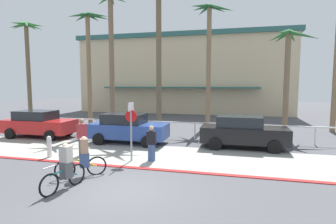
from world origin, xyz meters
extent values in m
plane|color=#4C4C51|center=(0.00, 10.00, 0.00)|extent=(80.00, 80.00, 0.00)
cube|color=#9E9E93|center=(0.00, 4.20, 0.01)|extent=(44.00, 4.00, 0.02)
cube|color=maroon|center=(0.00, 2.20, 0.01)|extent=(44.00, 0.24, 0.03)
cube|color=beige|center=(-2.68, 26.43, 4.33)|extent=(24.69, 8.86, 8.66)
cube|color=#2D605B|center=(-2.68, 26.43, 8.91)|extent=(25.29, 9.46, 0.50)
cube|color=#2D605B|center=(-2.68, 21.50, 3.00)|extent=(17.29, 1.20, 0.16)
cylinder|color=white|center=(0.00, 8.50, 1.00)|extent=(20.02, 0.08, 0.08)
cylinder|color=white|center=(-10.01, 8.50, 0.50)|extent=(0.08, 0.08, 1.00)
cylinder|color=white|center=(-7.78, 8.50, 0.50)|extent=(0.08, 0.08, 1.00)
cylinder|color=white|center=(-5.56, 8.50, 0.50)|extent=(0.08, 0.08, 1.00)
cylinder|color=white|center=(-3.34, 8.50, 0.50)|extent=(0.08, 0.08, 1.00)
cylinder|color=white|center=(-1.11, 8.50, 0.50)|extent=(0.08, 0.08, 1.00)
cylinder|color=white|center=(1.11, 8.50, 0.50)|extent=(0.08, 0.08, 1.00)
cylinder|color=white|center=(3.34, 8.50, 0.50)|extent=(0.08, 0.08, 1.00)
cylinder|color=white|center=(5.56, 8.50, 0.50)|extent=(0.08, 0.08, 1.00)
cylinder|color=white|center=(7.78, 8.50, 0.50)|extent=(0.08, 0.08, 1.00)
cylinder|color=gray|center=(-0.87, 3.09, 1.10)|extent=(0.08, 0.08, 2.20)
cube|color=white|center=(-0.87, 3.09, 2.38)|extent=(0.04, 0.56, 0.36)
cylinder|color=red|center=(-0.87, 3.09, 1.98)|extent=(0.52, 0.03, 0.52)
cylinder|color=white|center=(-4.74, 2.74, 0.42)|extent=(0.20, 0.20, 0.85)
sphere|color=white|center=(-4.74, 2.74, 0.90)|extent=(0.20, 0.20, 0.20)
cylinder|color=brown|center=(-14.39, 12.70, 4.31)|extent=(0.36, 0.36, 8.62)
cone|color=#387F3D|center=(-13.49, 12.70, 8.45)|extent=(1.86, 0.32, 0.66)
cone|color=#387F3D|center=(-13.93, 13.15, 8.42)|extent=(1.20, 1.20, 0.71)
cone|color=#387F3D|center=(-14.39, 13.35, 8.47)|extent=(0.32, 1.38, 0.62)
cone|color=#387F3D|center=(-14.81, 13.12, 8.36)|extent=(1.17, 1.17, 0.82)
cone|color=#387F3D|center=(-15.10, 12.70, 8.43)|extent=(1.52, 0.32, 0.69)
cone|color=#387F3D|center=(-14.85, 12.24, 8.37)|extent=(1.23, 1.23, 0.80)
cone|color=#387F3D|center=(-14.39, 11.81, 8.48)|extent=(0.32, 1.83, 0.60)
cone|color=#387F3D|center=(-13.91, 12.22, 8.38)|extent=(1.27, 1.27, 0.79)
cylinder|color=#846B4C|center=(-8.36, 12.61, 4.52)|extent=(0.36, 0.36, 9.03)
cone|color=#235B2D|center=(-7.41, 12.61, 8.87)|extent=(1.95, 0.32, 0.63)
cone|color=#235B2D|center=(-7.65, 13.20, 8.90)|extent=(1.66, 1.46, 0.59)
cone|color=#235B2D|center=(-8.23, 13.34, 8.90)|extent=(0.58, 1.58, 0.59)
cone|color=#235B2D|center=(-8.76, 13.30, 8.77)|extent=(1.12, 1.63, 0.83)
cone|color=#235B2D|center=(-9.10, 12.88, 8.84)|extent=(1.66, 0.87, 0.70)
cone|color=#235B2D|center=(-9.10, 12.34, 8.90)|extent=(1.64, 0.86, 0.57)
cone|color=#235B2D|center=(-8.70, 12.02, 8.82)|extent=(1.00, 1.42, 0.74)
cone|color=#235B2D|center=(-8.21, 11.78, 8.84)|extent=(0.62, 1.77, 0.69)
cone|color=#235B2D|center=(-7.83, 12.16, 8.91)|extent=(1.31, 1.17, 0.57)
cylinder|color=#756047|center=(-5.30, 10.52, 4.80)|extent=(0.36, 0.36, 9.60)
cone|color=#387F3D|center=(-5.45, 11.17, 9.43)|extent=(0.63, 1.46, 0.65)
cone|color=#387F3D|center=(-5.96, 10.84, 9.41)|extent=(1.55, 0.97, 0.69)
cylinder|color=brown|center=(-1.63, 10.12, 4.86)|extent=(0.36, 0.36, 9.71)
cylinder|color=#846B4C|center=(1.37, 13.85, 4.68)|extent=(0.36, 0.36, 9.36)
cone|color=#235B2D|center=(2.28, 13.85, 9.11)|extent=(1.91, 0.32, 0.82)
cone|color=#235B2D|center=(1.95, 14.43, 9.23)|extent=(1.43, 1.43, 0.58)
cone|color=#235B2D|center=(1.37, 14.46, 9.24)|extent=(0.32, 1.28, 0.56)
cone|color=#235B2D|center=(0.88, 14.34, 9.15)|extent=(1.28, 1.28, 0.74)
cone|color=#235B2D|center=(0.72, 13.85, 9.22)|extent=(1.37, 0.32, 0.60)
cone|color=#235B2D|center=(0.73, 13.21, 9.21)|extent=(1.54, 1.54, 0.62)
cone|color=#235B2D|center=(1.37, 12.91, 9.15)|extent=(0.32, 1.96, 0.74)
cone|color=#235B2D|center=(1.80, 13.43, 9.11)|extent=(1.16, 1.16, 0.80)
cylinder|color=#756047|center=(6.70, 11.49, 3.36)|extent=(0.36, 0.36, 6.71)
cone|color=#2D6B33|center=(7.62, 11.49, 6.45)|extent=(1.92, 0.32, 0.83)
cone|color=#2D6B33|center=(7.01, 12.02, 6.46)|extent=(0.95, 1.33, 0.80)
cone|color=#2D6B33|center=(6.37, 12.07, 6.47)|extent=(1.00, 1.42, 0.78)
cone|color=#2D6B33|center=(6.10, 11.49, 6.44)|extent=(1.34, 0.32, 0.84)
cone|color=#2D6B33|center=(6.24, 10.68, 6.55)|extent=(1.24, 1.83, 0.65)
cone|color=#2D6B33|center=(7.03, 10.92, 6.51)|extent=(0.98, 1.39, 0.72)
cube|color=red|center=(-8.47, 6.67, 0.73)|extent=(4.40, 1.80, 0.80)
cube|color=#1E2328|center=(-8.72, 6.67, 1.41)|extent=(2.29, 1.58, 0.56)
cylinder|color=black|center=(-7.06, 7.57, 0.33)|extent=(0.66, 0.22, 0.66)
cylinder|color=black|center=(-7.06, 5.77, 0.33)|extent=(0.66, 0.22, 0.66)
cylinder|color=black|center=(-9.88, 7.57, 0.33)|extent=(0.66, 0.22, 0.66)
cylinder|color=black|center=(-9.88, 5.77, 0.33)|extent=(0.66, 0.22, 0.66)
cube|color=#284793|center=(-2.38, 6.46, 0.73)|extent=(4.40, 1.80, 0.80)
cube|color=#1E2328|center=(-2.63, 6.46, 1.41)|extent=(2.29, 1.58, 0.56)
cylinder|color=black|center=(-0.97, 7.36, 0.33)|extent=(0.66, 0.22, 0.66)
cylinder|color=black|center=(-0.97, 5.56, 0.33)|extent=(0.66, 0.22, 0.66)
cylinder|color=black|center=(-3.79, 7.36, 0.33)|extent=(0.66, 0.22, 0.66)
cylinder|color=black|center=(-3.79, 5.56, 0.33)|extent=(0.66, 0.22, 0.66)
cube|color=black|center=(3.93, 6.80, 0.73)|extent=(4.40, 1.80, 0.80)
cube|color=#1E2328|center=(3.68, 6.80, 1.41)|extent=(2.29, 1.58, 0.56)
cylinder|color=black|center=(5.34, 7.70, 0.33)|extent=(0.66, 0.22, 0.66)
cylinder|color=black|center=(5.34, 5.90, 0.33)|extent=(0.66, 0.22, 0.66)
cylinder|color=black|center=(2.52, 7.70, 0.33)|extent=(0.66, 0.22, 0.66)
cylinder|color=black|center=(2.52, 5.90, 0.33)|extent=(0.66, 0.22, 0.66)
torus|color=black|center=(-2.32, 0.44, 0.33)|extent=(0.60, 0.50, 0.72)
torus|color=black|center=(-1.46, 1.13, 0.33)|extent=(0.60, 0.50, 0.72)
cylinder|color=gold|center=(-1.72, 0.92, 0.48)|extent=(0.57, 0.47, 0.35)
cylinder|color=gold|center=(-2.13, 0.59, 0.62)|extent=(0.33, 0.28, 0.07)
cylinder|color=gold|center=(-1.80, 0.86, 0.55)|extent=(0.05, 0.05, 0.44)
cylinder|color=silver|center=(-2.28, 0.47, 0.88)|extent=(0.41, 0.34, 0.04)
cube|color=#384C7A|center=(-1.80, 0.86, 0.61)|extent=(0.42, 0.42, 0.52)
cube|color=#93705B|center=(-1.80, 0.86, 1.13)|extent=(0.42, 0.43, 0.52)
sphere|color=beige|center=(-1.80, 0.86, 1.36)|extent=(0.22, 0.22, 0.22)
torus|color=black|center=(-1.88, -0.96, 0.33)|extent=(0.22, 0.72, 0.72)
torus|color=black|center=(-1.64, 0.11, 0.33)|extent=(0.22, 0.72, 0.72)
cylinder|color=#197F7A|center=(-1.71, -0.22, 0.48)|extent=(0.20, 0.68, 0.35)
cylinder|color=#197F7A|center=(-1.82, -0.73, 0.62)|extent=(0.13, 0.38, 0.07)
cylinder|color=#197F7A|center=(-1.73, -0.31, 0.55)|extent=(0.05, 0.05, 0.44)
cylinder|color=silver|center=(-1.86, -0.92, 0.88)|extent=(0.14, 0.50, 0.04)
cube|color=#4C4C51|center=(-1.73, -0.31, 0.61)|extent=(0.34, 0.37, 0.52)
cube|color=#B7B2A8|center=(-1.73, -0.31, 1.13)|extent=(0.39, 0.33, 0.52)
sphere|color=beige|center=(-1.73, -0.31, 1.36)|extent=(0.22, 0.22, 0.22)
cylinder|color=#4C4C51|center=(-3.41, 3.32, 0.42)|extent=(0.38, 0.38, 0.85)
cube|color=#A33338|center=(-3.41, 3.32, 1.17)|extent=(0.34, 0.45, 0.65)
sphere|color=#9E7556|center=(-3.41, 3.32, 1.65)|extent=(0.23, 0.23, 0.23)
cylinder|color=#384C7A|center=(-0.02, 3.29, 0.37)|extent=(0.36, 0.36, 0.75)
cube|color=black|center=(-0.02, 3.29, 1.04)|extent=(0.43, 0.31, 0.58)
sphere|color=#D6A884|center=(-0.02, 3.29, 1.46)|extent=(0.21, 0.21, 0.21)
camera|label=1|loc=(3.44, -7.61, 3.32)|focal=28.72mm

